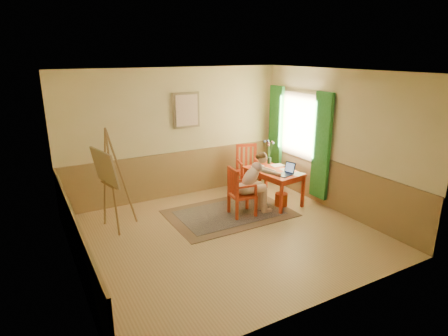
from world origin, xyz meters
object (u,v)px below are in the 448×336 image
laptop (286,172)px  chair_left (240,192)px  table (274,174)px  chair_back (248,169)px  figure (254,180)px  easel (107,171)px

laptop → chair_left: bearing=174.1°
table → chair_back: (-0.10, 0.86, -0.09)m
table → chair_back: chair_back is taller
chair_left → laptop: size_ratio=2.25×
chair_back → laptop: bearing=-82.9°
figure → easel: size_ratio=0.67×
figure → easel: easel is taller
table → laptop: (0.06, -0.35, 0.14)m
chair_back → easel: (-3.22, -0.48, 0.57)m
chair_back → laptop: chair_back is taller
table → easel: size_ratio=0.68×
chair_back → figure: (-0.58, -1.13, 0.15)m
chair_left → laptop: chair_left is taller
easel → chair_back: bearing=8.5°
table → easel: bearing=173.6°
table → easel: (-3.32, 0.37, 0.48)m
figure → easel: 2.76m
chair_back → chair_left: bearing=-128.7°
chair_left → easel: easel is taller
table → easel: easel is taller
laptop → easel: 3.47m
chair_left → laptop: 1.07m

